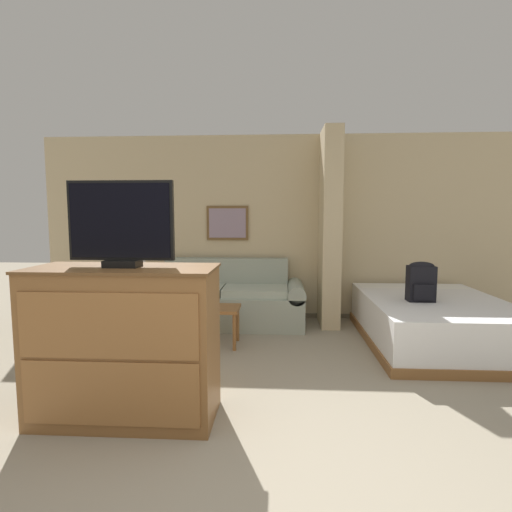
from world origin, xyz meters
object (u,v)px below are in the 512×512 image
(coffee_table, at_px, (215,313))
(tv, at_px, (121,225))
(table_lamp, at_px, (136,261))
(couch, at_px, (224,301))
(tv_dresser, at_px, (125,343))
(bed, at_px, (433,320))
(backpack, at_px, (421,281))

(coffee_table, bearing_deg, tv, -102.92)
(table_lamp, bearing_deg, coffee_table, -37.48)
(couch, distance_m, tv, 2.80)
(tv_dresser, bearing_deg, table_lamp, 108.23)
(table_lamp, xyz_separation_m, bed, (3.75, -0.73, -0.59))
(table_lamp, height_order, tv, tv)
(bed, bearing_deg, backpack, -143.48)
(backpack, bearing_deg, tv, -147.33)
(tv_dresser, bearing_deg, couch, 81.87)
(coffee_table, relative_size, bed, 0.27)
(tv_dresser, relative_size, backpack, 2.98)
(couch, xyz_separation_m, bed, (2.53, -0.67, -0.05))
(table_lamp, height_order, bed, table_lamp)
(couch, distance_m, table_lamp, 1.34)
(coffee_table, bearing_deg, table_lamp, 142.52)
(table_lamp, height_order, tv_dresser, tv_dresser)
(tv, height_order, backpack, tv)
(bed, distance_m, backpack, 0.55)
(backpack, bearing_deg, couch, 160.23)
(couch, relative_size, tv_dresser, 1.64)
(tv_dresser, xyz_separation_m, bed, (2.89, 1.88, -0.29))
(couch, height_order, backpack, backpack)
(backpack, bearing_deg, bed, 36.52)
(coffee_table, height_order, table_lamp, table_lamp)
(couch, xyz_separation_m, backpack, (2.31, -0.83, 0.43))
(tv_dresser, distance_m, tv, 0.86)
(couch, xyz_separation_m, coffee_table, (0.02, -0.89, 0.05))
(coffee_table, relative_size, tv, 0.76)
(tv_dresser, height_order, backpack, tv_dresser)
(tv, xyz_separation_m, bed, (2.89, 1.87, -1.15))
(coffee_table, bearing_deg, couch, 90.98)
(tv, bearing_deg, tv_dresser, -90.00)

